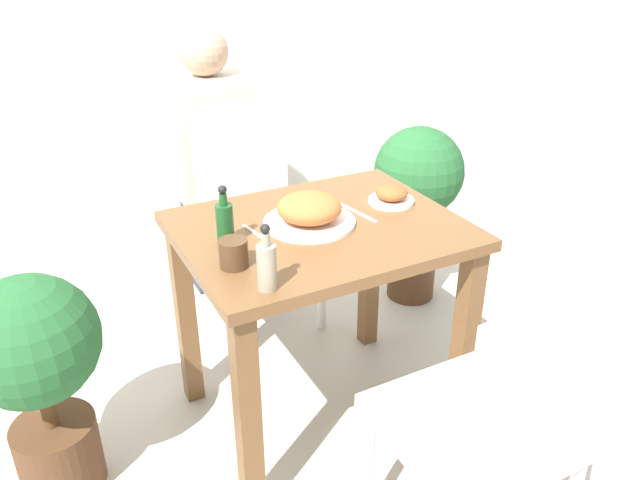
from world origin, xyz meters
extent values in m
plane|color=#B7B2A8|center=(0.00, 0.00, 0.00)|extent=(16.00, 16.00, 0.00)
cube|color=brown|center=(0.00, 0.00, 0.70)|extent=(0.83, 0.67, 0.04)
cube|color=brown|center=(-0.37, -0.28, 0.34)|extent=(0.06, 0.06, 0.69)
cube|color=brown|center=(0.37, -0.28, 0.34)|extent=(0.06, 0.06, 0.69)
cube|color=brown|center=(-0.37, 0.28, 0.34)|extent=(0.06, 0.06, 0.69)
cube|color=brown|center=(0.37, 0.28, 0.34)|extent=(0.06, 0.06, 0.69)
cube|color=silver|center=(0.08, -0.65, 0.44)|extent=(0.42, 0.42, 0.04)
cube|color=silver|center=(0.08, -0.84, 0.68)|extent=(0.40, 0.04, 0.44)
cylinder|color=white|center=(0.26, -0.47, 0.21)|extent=(0.03, 0.03, 0.42)
cylinder|color=white|center=(-0.10, -0.47, 0.21)|extent=(0.03, 0.03, 0.42)
cube|color=silver|center=(0.06, 0.63, 0.44)|extent=(0.42, 0.42, 0.04)
cube|color=silver|center=(0.06, 0.82, 0.68)|extent=(0.40, 0.04, 0.44)
cylinder|color=white|center=(-0.12, 0.45, 0.21)|extent=(0.03, 0.03, 0.42)
cylinder|color=white|center=(0.24, 0.45, 0.21)|extent=(0.03, 0.03, 0.42)
cylinder|color=white|center=(-0.12, 0.81, 0.21)|extent=(0.03, 0.03, 0.42)
cylinder|color=white|center=(0.24, 0.81, 0.21)|extent=(0.03, 0.03, 0.42)
cylinder|color=white|center=(-0.02, 0.02, 0.73)|extent=(0.28, 0.28, 0.01)
ellipsoid|color=#CC6633|center=(-0.02, 0.02, 0.78)|extent=(0.19, 0.19, 0.08)
cylinder|color=white|center=(0.28, 0.05, 0.73)|extent=(0.15, 0.15, 0.01)
ellipsoid|color=#A35128|center=(0.28, 0.05, 0.76)|extent=(0.10, 0.10, 0.04)
cylinder|color=#4C331E|center=(-0.32, -0.12, 0.76)|extent=(0.08, 0.08, 0.08)
cylinder|color=gray|center=(-0.29, -0.27, 0.78)|extent=(0.05, 0.05, 0.12)
cylinder|color=gray|center=(-0.29, -0.27, 0.86)|extent=(0.02, 0.02, 0.03)
sphere|color=black|center=(-0.29, -0.27, 0.89)|extent=(0.02, 0.02, 0.02)
cylinder|color=#194C23|center=(-0.29, 0.01, 0.78)|extent=(0.05, 0.05, 0.12)
cylinder|color=#194C23|center=(-0.29, 0.01, 0.86)|extent=(0.02, 0.02, 0.03)
sphere|color=black|center=(-0.29, 0.01, 0.89)|extent=(0.02, 0.02, 0.02)
cube|color=silver|center=(-0.19, 0.02, 0.72)|extent=(0.03, 0.16, 0.00)
cube|color=silver|center=(0.14, 0.02, 0.72)|extent=(0.04, 0.18, 0.00)
cylinder|color=#51331E|center=(-0.84, 0.08, 0.12)|extent=(0.24, 0.24, 0.23)
cylinder|color=brown|center=(-0.84, 0.08, 0.29)|extent=(0.04, 0.04, 0.11)
sphere|color=#235B2D|center=(-0.84, 0.08, 0.53)|extent=(0.37, 0.37, 0.37)
cylinder|color=#51331E|center=(0.73, 0.50, 0.15)|extent=(0.21, 0.21, 0.30)
cylinder|color=brown|center=(0.73, 0.50, 0.35)|extent=(0.04, 0.04, 0.11)
sphere|color=#235B2D|center=(0.73, 0.50, 0.60)|extent=(0.38, 0.38, 0.38)
cube|color=#2D3347|center=(0.01, 1.04, 0.23)|extent=(0.28, 0.20, 0.45)
cube|color=beige|center=(0.01, 1.04, 0.71)|extent=(0.34, 0.22, 0.52)
sphere|color=tan|center=(0.01, 1.04, 1.07)|extent=(0.20, 0.20, 0.20)
camera|label=1|loc=(-0.79, -1.50, 1.52)|focal=35.00mm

